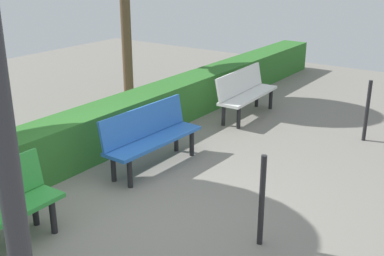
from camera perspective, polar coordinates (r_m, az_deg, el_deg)
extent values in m
plane|color=gray|center=(5.74, -5.72, -9.96)|extent=(18.03, 18.03, 0.00)
cube|color=white|center=(8.91, 6.75, 3.89)|extent=(1.66, 0.48, 0.05)
cube|color=white|center=(8.93, 5.72, 5.53)|extent=(1.65, 0.19, 0.42)
cylinder|color=black|center=(9.50, 9.32, 3.38)|extent=(0.07, 0.07, 0.39)
cylinder|color=black|center=(9.61, 7.69, 3.67)|extent=(0.07, 0.07, 0.39)
cylinder|color=black|center=(8.34, 5.55, 1.22)|extent=(0.07, 0.07, 0.39)
cylinder|color=black|center=(8.47, 3.76, 1.58)|extent=(0.07, 0.07, 0.39)
cube|color=blue|center=(6.71, -4.47, -1.45)|extent=(1.63, 0.48, 0.05)
cube|color=blue|center=(6.75, -5.73, 0.77)|extent=(1.62, 0.18, 0.42)
cylinder|color=black|center=(7.17, -0.03, -1.83)|extent=(0.07, 0.07, 0.39)
cylinder|color=black|center=(7.34, -1.89, -1.31)|extent=(0.07, 0.07, 0.39)
cylinder|color=black|center=(6.26, -7.39, -5.37)|extent=(0.07, 0.07, 0.39)
cylinder|color=black|center=(6.46, -9.31, -4.66)|extent=(0.07, 0.07, 0.39)
cylinder|color=black|center=(5.45, -16.15, -10.09)|extent=(0.07, 0.07, 0.39)
cylinder|color=black|center=(5.66, -18.13, -9.12)|extent=(0.07, 0.07, 0.39)
cube|color=#2D6B28|center=(7.49, -10.00, 0.09)|extent=(14.03, 0.63, 0.70)
cylinder|color=brown|center=(10.25, -7.89, 12.67)|extent=(0.21, 0.21, 3.19)
cylinder|color=black|center=(8.16, 20.05, 1.91)|extent=(0.06, 0.06, 1.00)
cylinder|color=black|center=(4.96, 8.28, -8.56)|extent=(0.06, 0.06, 1.00)
cylinder|color=#2D2D33|center=(2.66, -19.81, -13.33)|extent=(0.12, 0.12, 2.88)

